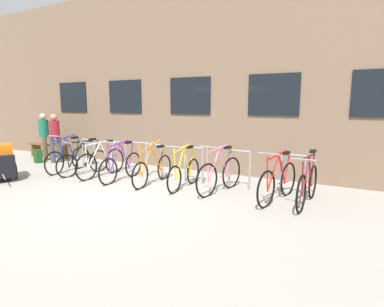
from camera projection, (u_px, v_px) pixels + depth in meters
The scene contains 17 objects.
ground_plane at pixel (117, 198), 6.59m from camera, with size 42.00×42.00×0.00m, color #9E998E.
storefront_building at pixel (233, 83), 11.90m from camera, with size 28.00×6.88×5.44m.
bike_rack at pixel (173, 159), 8.06m from camera, with size 6.54×0.05×0.91m.
bicycle_orange at pixel (153, 169), 7.70m from camera, with size 0.44×1.75×1.11m.
bicycle_pink at pixel (220, 174), 6.97m from camera, with size 0.48×1.69×1.10m.
bicycle_red at pixel (278, 182), 6.34m from camera, with size 0.50×1.76×1.07m.
bicycle_black at pixel (84, 161), 8.73m from camera, with size 0.48×1.61×1.01m.
bicycle_white at pixel (101, 162), 8.47m from camera, with size 0.44×1.75×1.01m.
bicycle_maroon at pixel (308, 185), 6.10m from camera, with size 0.44×1.77×1.06m.
bicycle_yellow at pixel (184, 173), 7.32m from camera, with size 0.44×1.59×1.06m.
bicycle_blue at pixel (68, 158), 9.09m from camera, with size 0.44×1.67×1.11m.
bicycle_purple at pixel (121, 166), 8.04m from camera, with size 0.44×1.67×1.08m.
bike_trailer at pixel (0, 162), 8.05m from camera, with size 1.44×0.93×0.94m.
wooden_bench at pixel (49, 147), 11.49m from camera, with size 1.88×0.40×0.50m.
person_by_bench at pixel (55, 135), 10.40m from camera, with size 0.32×0.32×1.62m.
person_browsing at pixel (44, 133), 10.87m from camera, with size 0.32×0.32×1.63m.
backpack at pixel (38, 156), 10.45m from camera, with size 0.28×0.20×0.44m, color #1E4C1E.
Camera 1 is at (4.41, -4.84, 1.97)m, focal length 29.32 mm.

